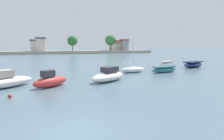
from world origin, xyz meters
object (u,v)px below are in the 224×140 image
(moored_boat_4, at_px, (133,69))
(mooring_buoy_1, at_px, (10,96))
(moored_boat_7, at_px, (193,64))
(moored_boat_6, at_px, (167,64))
(moored_boat_5, at_px, (164,70))
(moored_boat_2, at_px, (50,81))
(moored_boat_3, at_px, (108,76))
(mooring_buoy_0, at_px, (102,73))
(moored_boat_1, at_px, (4,81))

(moored_boat_4, bearing_deg, mooring_buoy_1, -152.55)
(moored_boat_7, distance_m, mooring_buoy_1, 30.60)
(moored_boat_6, bearing_deg, moored_boat_5, -149.80)
(moored_boat_2, bearing_deg, moored_boat_3, -26.64)
(moored_boat_3, height_order, moored_boat_5, moored_boat_3)
(moored_boat_4, height_order, mooring_buoy_0, moored_boat_4)
(moored_boat_5, distance_m, mooring_buoy_0, 9.24)
(moored_boat_5, xyz_separation_m, mooring_buoy_1, (-19.07, -8.33, -0.27))
(mooring_buoy_1, bearing_deg, mooring_buoy_0, 43.94)
(moored_boat_5, distance_m, moored_boat_7, 9.79)
(moored_boat_3, bearing_deg, mooring_buoy_1, 171.63)
(moored_boat_3, distance_m, moored_boat_5, 10.67)
(moored_boat_2, xyz_separation_m, moored_boat_7, (24.92, 9.35, -0.09))
(moored_boat_1, relative_size, moored_boat_2, 1.40)
(moored_boat_5, xyz_separation_m, moored_boat_6, (4.10, 5.41, 0.11))
(moored_boat_1, bearing_deg, moored_boat_4, -17.34)
(mooring_buoy_0, bearing_deg, moored_boat_5, -7.58)
(moored_boat_3, xyz_separation_m, moored_boat_6, (13.96, 9.48, -0.07))
(moored_boat_4, height_order, mooring_buoy_1, moored_boat_4)
(mooring_buoy_0, distance_m, mooring_buoy_1, 13.77)
(moored_boat_3, bearing_deg, moored_boat_6, 0.99)
(moored_boat_5, bearing_deg, moored_boat_6, 45.21)
(moored_boat_3, xyz_separation_m, moored_boat_5, (9.86, 4.07, -0.18))
(moored_boat_6, xyz_separation_m, mooring_buoy_1, (-23.17, -13.75, -0.38))
(moored_boat_4, relative_size, moored_boat_5, 1.08)
(moored_boat_2, distance_m, moored_boat_6, 22.78)
(moored_boat_6, xyz_separation_m, mooring_buoy_0, (-13.26, -4.20, -0.36))
(moored_boat_5, height_order, mooring_buoy_1, moored_boat_5)
(moored_boat_1, distance_m, moored_boat_3, 10.37)
(moored_boat_2, bearing_deg, moored_boat_1, 131.80)
(moored_boat_4, xyz_separation_m, mooring_buoy_0, (-4.68, -0.07, -0.27))
(moored_boat_4, height_order, moored_boat_5, moored_boat_4)
(moored_boat_1, height_order, moored_boat_5, moored_boat_1)
(moored_boat_1, height_order, mooring_buoy_1, moored_boat_1)
(moored_boat_7, relative_size, mooring_buoy_1, 19.61)
(moored_boat_2, relative_size, moored_boat_4, 0.77)
(moored_boat_3, relative_size, mooring_buoy_1, 17.42)
(moored_boat_5, bearing_deg, moored_boat_3, -165.24)
(moored_boat_5, height_order, moored_boat_6, moored_boat_6)
(moored_boat_3, relative_size, moored_boat_6, 1.34)
(moored_boat_6, relative_size, mooring_buoy_0, 10.97)
(moored_boat_7, bearing_deg, moored_boat_2, 176.25)
(moored_boat_2, distance_m, mooring_buoy_1, 4.38)
(moored_boat_3, xyz_separation_m, mooring_buoy_1, (-9.21, -4.26, -0.46))
(moored_boat_6, relative_size, mooring_buoy_1, 13.01)
(moored_boat_1, distance_m, moored_boat_5, 20.69)
(moored_boat_2, xyz_separation_m, mooring_buoy_1, (-3.00, -3.16, -0.44))
(moored_boat_1, bearing_deg, moored_boat_7, -20.67)
(moored_boat_1, xyz_separation_m, mooring_buoy_1, (1.16, -4.01, -0.50))
(moored_boat_5, height_order, moored_boat_7, moored_boat_7)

